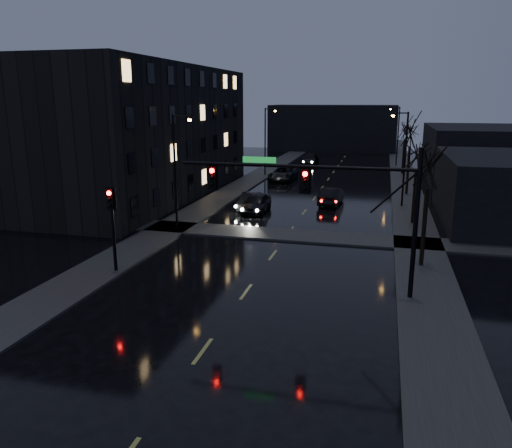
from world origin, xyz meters
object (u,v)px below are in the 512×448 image
Objects in this scene: oncoming_car_b at (250,201)px; oncoming_car_c at (283,174)px; oncoming_car_a at (256,203)px; oncoming_car_d at (310,159)px; lead_car at (331,196)px.

oncoming_car_b is 15.60m from oncoming_car_c.
oncoming_car_d is at bearing 89.99° from oncoming_car_a.
oncoming_car_b is at bearing 33.98° from lead_car.
oncoming_car_a reaches higher than lead_car.
oncoming_car_b is 0.74× the size of oncoming_car_c.
oncoming_car_c is at bearing -92.93° from oncoming_car_d.
oncoming_car_d reaches higher than oncoming_car_b.
oncoming_car_b is at bearing -90.58° from oncoming_car_d.
oncoming_car_a is at bearing 44.54° from lead_car.
oncoming_car_c is 14.91m from oncoming_car_d.
oncoming_car_a is at bearing -89.02° from oncoming_car_d.
oncoming_car_c reaches higher than oncoming_car_b.
oncoming_car_b is 0.81× the size of oncoming_car_d.
oncoming_car_c reaches higher than oncoming_car_d.
oncoming_car_c is at bearing 93.48° from oncoming_car_a.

